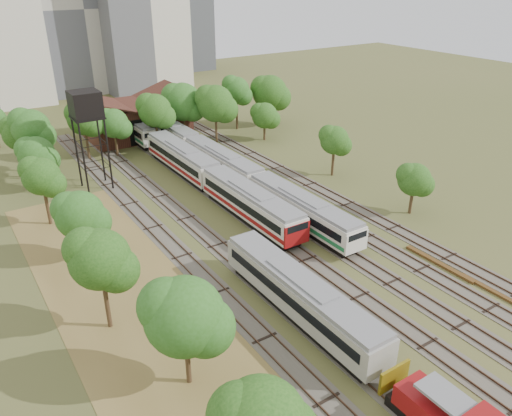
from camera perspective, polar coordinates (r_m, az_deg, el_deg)
ground at (r=44.42m, az=16.55°, el=-10.86°), size 240.00×240.00×0.00m
dry_grass_patch at (r=40.75m, az=-10.21°, el=-13.82°), size 14.00×60.00×0.04m
tracks at (r=60.34m, az=-1.75°, el=0.55°), size 24.60×80.00×0.19m
railcar_red_set at (r=62.44m, az=-4.93°, el=3.32°), size 3.05×34.58×3.77m
railcar_green_set at (r=68.01m, az=-3.82°, el=5.14°), size 2.83×52.07×3.50m
railcar_rear at (r=86.17m, az=-13.80°, el=8.99°), size 2.99×16.08×3.70m
old_grey_coach at (r=40.80m, az=5.05°, el=-9.94°), size 2.92×18.00×3.62m
water_tower at (r=64.89m, az=-18.89°, el=10.84°), size 3.61×3.61×12.47m
rail_pile_near at (r=51.22m, az=20.20°, el=-5.99°), size 0.51×7.71×0.26m
rail_pile_far at (r=48.87m, az=25.71°, el=-8.74°), size 0.44×7.01×0.23m
maintenance_shed at (r=87.45m, az=-13.56°, el=9.91°), size 16.45×11.55×7.58m
tree_band_left at (r=49.84m, az=-19.66°, el=-0.21°), size 7.66×74.54×8.56m
tree_band_far at (r=81.12m, az=-8.31°, el=11.55°), size 45.78×10.63×9.37m
tree_band_right at (r=70.58m, az=7.36°, el=7.94°), size 5.28×36.00×6.94m
tower_centre at (r=125.80m, az=-20.26°, el=20.77°), size 20.00×18.00×36.00m
tower_far_right at (r=146.45m, az=-8.18°, el=20.90°), size 12.00×12.00×28.00m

